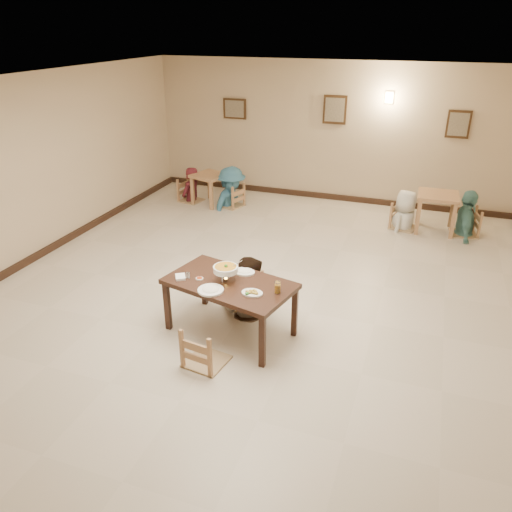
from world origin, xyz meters
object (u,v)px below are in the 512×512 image
at_px(chair_near, 205,328).
at_px(bg_diner_c, 408,191).
at_px(main_diner, 247,258).
at_px(bg_chair_ll, 190,180).
at_px(bg_diner_a, 189,167).
at_px(main_table, 230,287).
at_px(bg_chair_rl, 406,204).
at_px(bg_chair_lr, 231,185).
at_px(bg_diner_b, 231,167).
at_px(bg_chair_rr, 468,210).
at_px(drink_glass, 278,288).
at_px(chair_far, 248,278).
at_px(bg_table_left, 210,180).
at_px(curry_warmer, 226,269).
at_px(bg_diner_d, 472,191).
at_px(bg_table_right, 438,201).

distance_m(chair_near, bg_diner_c, 5.55).
height_order(main_diner, bg_diner_c, main_diner).
xyz_separation_m(bg_chair_ll, bg_diner_a, (-0.00, 0.00, 0.29)).
xyz_separation_m(main_table, bg_chair_rl, (1.85, 4.51, -0.17)).
bearing_deg(main_table, bg_diner_c, 81.16).
distance_m(chair_near, bg_chair_ll, 5.98).
distance_m(bg_chair_lr, bg_diner_b, 0.39).
xyz_separation_m(bg_chair_rr, bg_diner_a, (-5.80, 0.00, 0.29)).
relative_size(drink_glass, bg_chair_rr, 0.15).
relative_size(main_table, chair_near, 1.78).
height_order(chair_far, bg_diner_a, bg_diner_a).
bearing_deg(bg_chair_lr, chair_near, 37.70).
bearing_deg(bg_chair_ll, bg_diner_c, -79.97).
relative_size(main_diner, bg_table_left, 1.96).
relative_size(chair_near, bg_table_left, 1.16).
distance_m(main_table, drink_glass, 0.67).
xyz_separation_m(main_table, drink_glass, (0.65, -0.07, 0.15)).
bearing_deg(curry_warmer, chair_near, -87.90).
height_order(chair_far, bg_chair_lr, bg_chair_lr).
xyz_separation_m(curry_warmer, bg_table_left, (-2.29, 4.55, -0.37)).
relative_size(main_table, bg_chair_rl, 1.75).
height_order(drink_glass, bg_chair_lr, bg_chair_lr).
height_order(chair_near, bg_diner_b, bg_diner_b).
bearing_deg(main_table, main_diner, 100.96).
relative_size(main_diner, bg_diner_a, 1.07).
height_order(chair_near, bg_chair_ll, chair_near).
height_order(bg_chair_lr, bg_diner_a, bg_diner_a).
bearing_deg(bg_chair_lr, bg_diner_c, 107.76).
bearing_deg(bg_chair_lr, bg_chair_rr, 108.63).
bearing_deg(bg_chair_lr, bg_chair_ll, -71.59).
bearing_deg(chair_near, bg_diner_d, -111.39).
xyz_separation_m(main_diner, bg_diner_d, (2.94, 4.01, 0.04)).
xyz_separation_m(main_table, curry_warmer, (-0.05, 0.01, 0.25)).
bearing_deg(drink_glass, bg_diner_a, 126.94).
relative_size(bg_diner_a, bg_diner_d, 0.89).
relative_size(main_diner, bg_chair_rl, 1.67).
distance_m(drink_glass, bg_table_right, 4.97).
relative_size(bg_chair_ll, bg_diner_d, 0.56).
relative_size(bg_table_left, bg_chair_rr, 0.86).
bearing_deg(curry_warmer, bg_diner_d, 56.54).
relative_size(bg_chair_ll, bg_diner_b, 0.56).
distance_m(chair_far, bg_diner_d, 4.91).
distance_m(bg_table_left, bg_table_right, 4.75).
xyz_separation_m(chair_far, bg_chair_lr, (-1.84, 3.88, 0.03)).
xyz_separation_m(chair_far, bg_diner_c, (1.86, 3.83, 0.31)).
xyz_separation_m(chair_near, bg_chair_rl, (1.87, 5.22, 0.01)).
height_order(bg_chair_lr, bg_chair_rl, bg_chair_rl).
relative_size(bg_table_left, bg_diner_c, 0.55).
bearing_deg(main_table, bg_diner_d, 70.46).
bearing_deg(bg_chair_rl, curry_warmer, 171.21).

